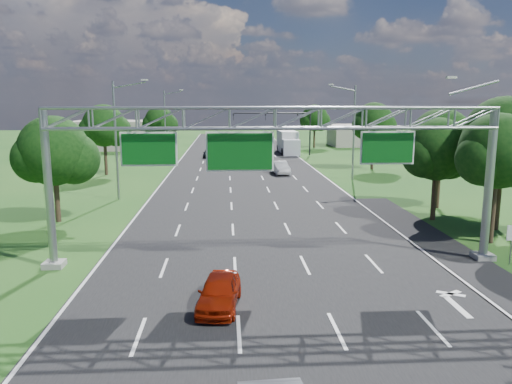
{
  "coord_description": "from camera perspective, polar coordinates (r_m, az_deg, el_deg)",
  "views": [
    {
      "loc": [
        -2.2,
        -12.89,
        8.29
      ],
      "look_at": [
        -0.57,
        14.03,
        3.41
      ],
      "focal_mm": 35.0,
      "sensor_mm": 36.0,
      "label": 1
    }
  ],
  "objects": [
    {
      "name": "box_truck",
      "position": [
        82.46,
        3.68,
        5.66
      ],
      "size": [
        2.9,
        9.5,
        3.58
      ],
      "rotation": [
        0.0,
        0.0,
        0.03
      ],
      "color": "white",
      "rests_on": "ground"
    },
    {
      "name": "sign_gantry",
      "position": [
        25.06,
        2.36,
        7.05
      ],
      "size": [
        23.5,
        1.0,
        9.56
      ],
      "color": "gray",
      "rests_on": "ground"
    },
    {
      "name": "traffic_signal",
      "position": [
        78.55,
        3.66,
        7.95
      ],
      "size": [
        12.21,
        0.24,
        7.0
      ],
      "color": "black",
      "rests_on": "ground"
    },
    {
      "name": "tree_verge_lc",
      "position": [
        83.68,
        -10.92,
        7.8
      ],
      "size": [
        5.76,
        4.8,
        7.62
      ],
      "color": "#2D2116",
      "rests_on": "ground"
    },
    {
      "name": "tree_verge_lb",
      "position": [
        59.6,
        -16.9,
        7.05
      ],
      "size": [
        5.76,
        4.8,
        8.06
      ],
      "color": "#2D2116",
      "rests_on": "ground"
    },
    {
      "name": "car_queue_a",
      "position": [
        65.76,
        -3.46,
        3.54
      ],
      "size": [
        2.11,
        4.47,
        1.26
      ],
      "primitive_type": "imported",
      "rotation": [
        0.0,
        0.0,
        0.08
      ],
      "color": "silver",
      "rests_on": "ground"
    },
    {
      "name": "tree_verge_rd",
      "position": [
        63.66,
        13.35,
        7.58
      ],
      "size": [
        5.76,
        4.8,
        8.28
      ],
      "color": "#2D2116",
      "rests_on": "ground"
    },
    {
      "name": "ground",
      "position": [
        43.74,
        -0.51,
        -0.68
      ],
      "size": [
        220.0,
        220.0,
        0.0
      ],
      "primitive_type": "plane",
      "color": "#194815",
      "rests_on": "ground"
    },
    {
      "name": "tree_cluster_right",
      "position": [
        36.42,
        24.46,
        4.65
      ],
      "size": [
        9.91,
        14.6,
        8.68
      ],
      "color": "#2D2116",
      "rests_on": "ground"
    },
    {
      "name": "streetlight_l_near",
      "position": [
        43.93,
        -15.51,
        6.34
      ],
      "size": [
        2.97,
        0.22,
        10.16
      ],
      "color": "gray",
      "rests_on": "ground"
    },
    {
      "name": "car_queue_b",
      "position": [
        82.93,
        0.84,
        4.96
      ],
      "size": [
        2.38,
        4.8,
        1.31
      ],
      "primitive_type": "imported",
      "rotation": [
        0.0,
        0.0,
        0.04
      ],
      "color": "black",
      "rests_on": "ground"
    },
    {
      "name": "car_queue_d",
      "position": [
        58.35,
        2.8,
        2.8
      ],
      "size": [
        2.03,
        4.6,
        1.47
      ],
      "primitive_type": "imported",
      "rotation": [
        0.0,
        0.0,
        0.11
      ],
      "color": "#BABABA",
      "rests_on": "ground"
    },
    {
      "name": "building_right",
      "position": [
        98.64,
        12.03,
        6.37
      ],
      "size": [
        12.0,
        9.0,
        4.0
      ],
      "primitive_type": "cube",
      "color": "#ACA390",
      "rests_on": "ground"
    },
    {
      "name": "streetlight_r_mid",
      "position": [
        54.65,
        10.94,
        7.22
      ],
      "size": [
        2.97,
        0.22,
        10.16
      ],
      "color": "gray",
      "rests_on": "ground"
    },
    {
      "name": "building_left",
      "position": [
        93.2,
        -15.81,
        6.3
      ],
      "size": [
        14.0,
        10.0,
        5.0
      ],
      "primitive_type": "cube",
      "color": "#ACA390",
      "rests_on": "ground"
    },
    {
      "name": "streetlight_l_far",
      "position": [
        78.47,
        -10.22,
        8.11
      ],
      "size": [
        2.97,
        0.22,
        10.16
      ],
      "color": "gray",
      "rests_on": "ground"
    },
    {
      "name": "road_flare",
      "position": [
        30.75,
        20.59,
        -6.06
      ],
      "size": [
        3.0,
        30.0,
        0.02
      ],
      "primitive_type": "cube",
      "color": "black",
      "rests_on": "ground"
    },
    {
      "name": "car_queue_c",
      "position": [
        75.87,
        -5.46,
        4.42
      ],
      "size": [
        1.64,
        3.83,
        1.29
      ],
      "primitive_type": "imported",
      "rotation": [
        0.0,
        0.0,
        -0.03
      ],
      "color": "black",
      "rests_on": "ground"
    },
    {
      "name": "red_coupe",
      "position": [
        20.75,
        -4.23,
        -11.32
      ],
      "size": [
        2.04,
        4.09,
        1.34
      ],
      "primitive_type": "imported",
      "rotation": [
        0.0,
        0.0,
        -0.12
      ],
      "color": "#9D1D07",
      "rests_on": "ground"
    },
    {
      "name": "tree_verge_re",
      "position": [
        92.42,
        6.76,
        8.26
      ],
      "size": [
        5.76,
        4.8,
        7.84
      ],
      "color": "#2D2116",
      "rests_on": "ground"
    },
    {
      "name": "road",
      "position": [
        43.74,
        -0.51,
        -0.68
      ],
      "size": [
        18.0,
        180.0,
        0.02
      ],
      "primitive_type": "cube",
      "color": "black",
      "rests_on": "ground"
    },
    {
      "name": "tree_verge_la",
      "position": [
        37.01,
        -21.96,
        4.03
      ],
      "size": [
        5.76,
        4.8,
        7.4
      ],
      "color": "#2D2116",
      "rests_on": "ground"
    },
    {
      "name": "regulatory_sign",
      "position": [
        28.79,
        27.23,
        -4.53
      ],
      "size": [
        0.6,
        0.08,
        2.1
      ],
      "color": "gray",
      "rests_on": "ground"
    }
  ]
}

